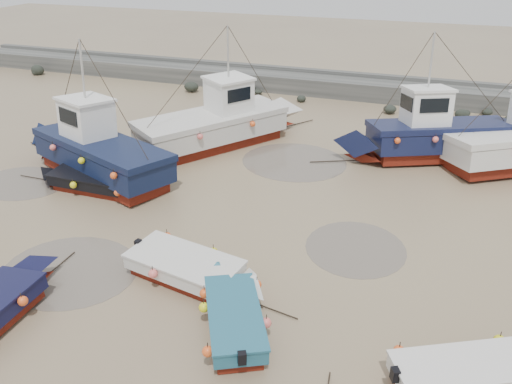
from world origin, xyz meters
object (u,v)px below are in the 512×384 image
cabin_boat_0 (93,149)px  dinghy_5 (194,268)px  cabin_boat_1 (222,121)px  person (125,167)px  dinghy_4 (91,178)px  cabin_boat_2 (430,134)px  dinghy_6 (233,309)px  dinghy_3 (479,370)px

cabin_boat_0 → dinghy_5: bearing=-105.8°
cabin_boat_1 → person: size_ratio=6.10×
dinghy_4 → cabin_boat_2: (14.11, 8.62, 0.80)m
dinghy_5 → person: bearing=-124.5°
cabin_boat_0 → cabin_boat_1: (4.17, 5.67, -0.02)m
dinghy_6 → cabin_boat_2: (4.84, 14.74, 0.78)m
dinghy_3 → person: (-15.88, 8.79, -0.55)m
cabin_boat_0 → person: size_ratio=6.27×
person → dinghy_4: bearing=62.2°
dinghy_5 → cabin_boat_1: cabin_boat_1 is taller
cabin_boat_1 → cabin_boat_2: same height
dinghy_3 → dinghy_6: size_ratio=1.05×
dinghy_3 → cabin_boat_0: bearing=-141.6°
dinghy_6 → cabin_boat_1: 14.39m
cabin_boat_2 → person: (-14.10, -6.03, -1.33)m
cabin_boat_1 → cabin_boat_2: 10.80m
dinghy_6 → cabin_boat_2: cabin_boat_2 is taller
dinghy_4 → person: bearing=-0.3°
cabin_boat_0 → person: 1.96m
dinghy_5 → dinghy_6: (1.94, -1.45, 0.01)m
person → dinghy_5: bearing=107.8°
dinghy_6 → cabin_boat_0: size_ratio=0.50×
dinghy_3 → cabin_boat_0: cabin_boat_0 is taller
person → cabin_boat_0: bearing=31.2°
dinghy_3 → cabin_boat_2: cabin_boat_2 is taller
dinghy_6 → person: 12.72m
dinghy_4 → cabin_boat_0: size_ratio=0.64×
dinghy_5 → cabin_boat_2: 14.94m
cabin_boat_1 → cabin_boat_0: bearing=-91.7°
dinghy_5 → cabin_boat_0: 10.09m
cabin_boat_0 → cabin_boat_1: 7.04m
dinghy_5 → cabin_boat_0: bearing=-116.5°
cabin_boat_1 → dinghy_4: bearing=-81.4°
cabin_boat_2 → cabin_boat_0: bearing=91.3°
dinghy_3 → cabin_boat_1: bearing=-163.9°
dinghy_6 → dinghy_3: bearing=-28.7°
dinghy_4 → dinghy_6: same height
cabin_boat_0 → cabin_boat_1: same height
person → dinghy_3: bearing=123.6°
dinghy_4 → cabin_boat_1: 7.85m
dinghy_3 → person: dinghy_3 is taller
dinghy_4 → dinghy_6: (9.27, -6.12, 0.02)m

